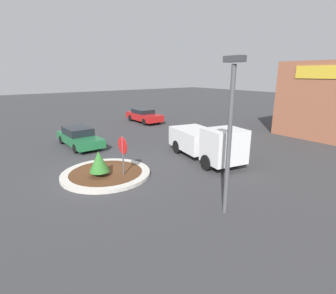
{
  "coord_description": "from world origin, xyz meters",
  "views": [
    {
      "loc": [
        11.68,
        -4.83,
        4.95
      ],
      "look_at": [
        0.92,
        3.18,
        1.14
      ],
      "focal_mm": 28.0,
      "sensor_mm": 36.0,
      "label": 1
    }
  ],
  "objects_px": {
    "parked_sedan_green": "(79,137)",
    "light_pole": "(230,125)",
    "parked_sedan_red": "(144,116)",
    "stop_sign": "(123,149)",
    "utility_truck": "(206,142)"
  },
  "relations": [
    {
      "from": "parked_sedan_green",
      "to": "light_pole",
      "type": "distance_m",
      "value": 12.54
    },
    {
      "from": "parked_sedan_red",
      "to": "light_pole",
      "type": "bearing_deg",
      "value": -21.82
    },
    {
      "from": "stop_sign",
      "to": "light_pole",
      "type": "height_order",
      "value": "light_pole"
    },
    {
      "from": "parked_sedan_red",
      "to": "parked_sedan_green",
      "type": "xyz_separation_m",
      "value": [
        5.18,
        -8.46,
        -0.04
      ]
    },
    {
      "from": "stop_sign",
      "to": "parked_sedan_green",
      "type": "relative_size",
      "value": 0.44
    },
    {
      "from": "parked_sedan_red",
      "to": "parked_sedan_green",
      "type": "height_order",
      "value": "parked_sedan_red"
    },
    {
      "from": "light_pole",
      "to": "utility_truck",
      "type": "bearing_deg",
      "value": 142.05
    },
    {
      "from": "utility_truck",
      "to": "parked_sedan_red",
      "type": "relative_size",
      "value": 1.23
    },
    {
      "from": "stop_sign",
      "to": "utility_truck",
      "type": "relative_size",
      "value": 0.36
    },
    {
      "from": "stop_sign",
      "to": "utility_truck",
      "type": "bearing_deg",
      "value": 86.28
    },
    {
      "from": "stop_sign",
      "to": "light_pole",
      "type": "relative_size",
      "value": 0.38
    },
    {
      "from": "stop_sign",
      "to": "light_pole",
      "type": "xyz_separation_m",
      "value": [
        5.16,
        1.44,
        1.83
      ]
    },
    {
      "from": "stop_sign",
      "to": "parked_sedan_red",
      "type": "relative_size",
      "value": 0.45
    },
    {
      "from": "utility_truck",
      "to": "parked_sedan_red",
      "type": "height_order",
      "value": "utility_truck"
    },
    {
      "from": "light_pole",
      "to": "parked_sedan_green",
      "type": "bearing_deg",
      "value": -174.23
    }
  ]
}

